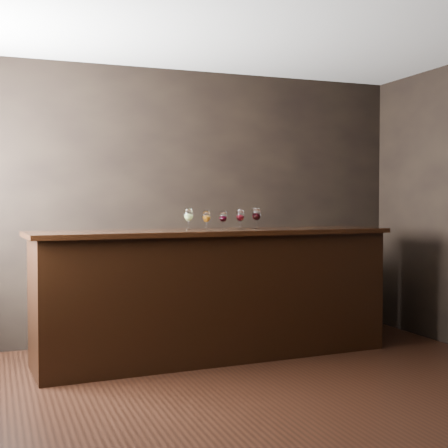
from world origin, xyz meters
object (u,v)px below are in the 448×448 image
object	(u,v)px
glass_amber	(206,217)
bar_counter	(215,296)
back_bar_shelf	(188,293)
glass_red_a	(223,217)
glass_white	(189,215)
glass_red_c	(256,215)
glass_red_b	(240,216)

from	to	relation	value
glass_amber	bar_counter	bearing A→B (deg)	-22.71
back_bar_shelf	glass_red_a	xyz separation A→B (m)	(0.15, -0.64, 0.79)
glass_white	glass_red_c	world-z (taller)	same
glass_red_c	glass_white	bearing A→B (deg)	-179.16
back_bar_shelf	glass_red_b	distance (m)	1.08
glass_red_a	glass_amber	bearing A→B (deg)	-179.16
glass_red_b	glass_red_c	size ratio (longest dim) A/B	0.92
glass_amber	glass_red_c	xyz separation A→B (m)	(0.50, 0.00, 0.02)
bar_counter	glass_red_b	bearing A→B (deg)	-2.14
glass_red_a	back_bar_shelf	bearing A→B (deg)	103.02
glass_amber	glass_red_b	size ratio (longest dim) A/B	0.96
bar_counter	back_bar_shelf	size ratio (longest dim) A/B	1.16
back_bar_shelf	glass_red_c	xyz separation A→B (m)	(0.48, -0.64, 0.81)
back_bar_shelf	bar_counter	bearing A→B (deg)	-85.06
glass_red_a	glass_white	bearing A→B (deg)	-178.54
back_bar_shelf	glass_amber	xyz separation A→B (m)	(-0.02, -0.64, 0.79)
back_bar_shelf	glass_red_b	size ratio (longest dim) A/B	15.22
glass_amber	glass_red_c	distance (m)	0.50
glass_amber	glass_red_b	world-z (taller)	glass_red_b
bar_counter	back_bar_shelf	xyz separation A→B (m)	(-0.06, 0.67, -0.07)
glass_amber	glass_red_c	bearing A→B (deg)	0.43
glass_red_a	glass_red_c	world-z (taller)	glass_red_c
back_bar_shelf	glass_red_a	world-z (taller)	glass_red_a
bar_counter	glass_white	size ratio (longest dim) A/B	16.34
bar_counter	glass_amber	distance (m)	0.73
glass_red_a	glass_red_c	size ratio (longest dim) A/B	0.85
glass_white	glass_amber	size ratio (longest dim) A/B	1.13
back_bar_shelf	glass_amber	bearing A→B (deg)	-91.64
glass_white	glass_red_c	distance (m)	0.67
glass_red_b	glass_red_a	bearing A→B (deg)	169.68
bar_counter	back_bar_shelf	bearing A→B (deg)	91.53
glass_white	glass_red_b	distance (m)	0.50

